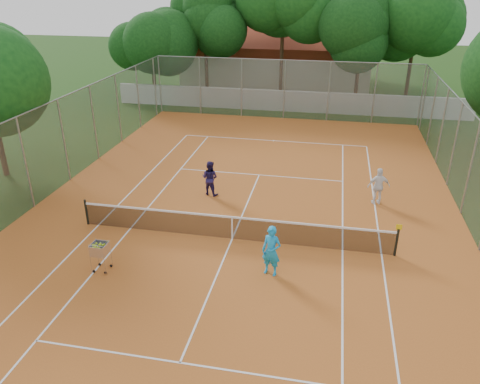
% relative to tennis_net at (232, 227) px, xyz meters
% --- Properties ---
extents(ground, '(120.00, 120.00, 0.00)m').
position_rel_tennis_net_xyz_m(ground, '(0.00, 0.00, -0.51)').
color(ground, '#17350E').
rests_on(ground, ground).
extents(court_pad, '(18.00, 34.00, 0.02)m').
position_rel_tennis_net_xyz_m(court_pad, '(0.00, 0.00, -0.50)').
color(court_pad, '#B25E22').
rests_on(court_pad, ground).
extents(court_lines, '(10.98, 23.78, 0.01)m').
position_rel_tennis_net_xyz_m(court_lines, '(0.00, 0.00, -0.49)').
color(court_lines, white).
rests_on(court_lines, court_pad).
extents(tennis_net, '(11.88, 0.10, 0.98)m').
position_rel_tennis_net_xyz_m(tennis_net, '(0.00, 0.00, 0.00)').
color(tennis_net, black).
rests_on(tennis_net, court_pad).
extents(perimeter_fence, '(18.00, 34.00, 4.00)m').
position_rel_tennis_net_xyz_m(perimeter_fence, '(0.00, 0.00, 1.49)').
color(perimeter_fence, slate).
rests_on(perimeter_fence, ground).
extents(boundary_wall, '(26.00, 0.30, 1.50)m').
position_rel_tennis_net_xyz_m(boundary_wall, '(0.00, 19.00, 0.24)').
color(boundary_wall, silver).
rests_on(boundary_wall, ground).
extents(clubhouse, '(16.40, 9.00, 4.40)m').
position_rel_tennis_net_xyz_m(clubhouse, '(-2.00, 29.00, 1.69)').
color(clubhouse, beige).
rests_on(clubhouse, ground).
extents(tropical_trees, '(29.00, 19.00, 10.00)m').
position_rel_tennis_net_xyz_m(tropical_trees, '(0.00, 22.00, 4.49)').
color(tropical_trees, black).
rests_on(tropical_trees, ground).
extents(player_near, '(0.73, 0.57, 1.76)m').
position_rel_tennis_net_xyz_m(player_near, '(1.75, -1.97, 0.39)').
color(player_near, '#1994D6').
rests_on(player_near, court_pad).
extents(player_far_left, '(0.91, 0.78, 1.61)m').
position_rel_tennis_net_xyz_m(player_far_left, '(-1.83, 3.72, 0.31)').
color(player_far_left, '#22194B').
rests_on(player_far_left, court_pad).
extents(player_far_right, '(1.03, 0.59, 1.65)m').
position_rel_tennis_net_xyz_m(player_far_right, '(5.56, 4.22, 0.33)').
color(player_far_right, white).
rests_on(player_far_right, court_pad).
extents(ball_hopper, '(0.60, 0.60, 1.13)m').
position_rel_tennis_net_xyz_m(ball_hopper, '(-3.88, -2.90, 0.07)').
color(ball_hopper, silver).
rests_on(ball_hopper, court_pad).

